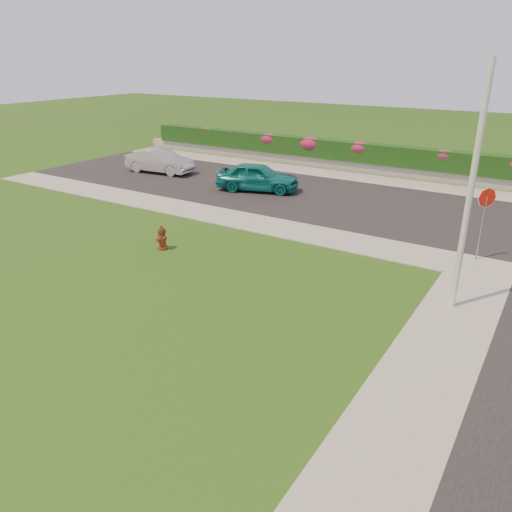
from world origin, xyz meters
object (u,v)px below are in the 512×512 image
Objects in this scene: sedan_teal at (258,177)px; sedan_silver at (160,161)px; stop_sign at (485,207)px; fire_hydrant at (162,238)px; utility_pole at (470,194)px.

sedan_teal is 1.01× the size of sedan_silver.
stop_sign is at bearing -109.30° from sedan_silver.
stop_sign reaches higher than fire_hydrant.
sedan_silver is 18.69m from stop_sign.
fire_hydrant is at bearing -174.55° from utility_pole.
stop_sign is at bearing 40.72° from fire_hydrant.
fire_hydrant is 12.48m from sedan_silver.
sedan_silver is (-8.46, 9.18, 0.30)m from fire_hydrant.
sedan_teal reaches higher than sedan_silver.
sedan_silver is at bearing 146.61° from fire_hydrant.
stop_sign is at bearing 91.00° from utility_pole.
sedan_silver is (-7.01, 0.47, -0.03)m from sedan_teal.
utility_pole is (18.23, -8.24, 2.51)m from sedan_silver.
sedan_silver is at bearing 142.20° from stop_sign.
utility_pole is (9.77, 0.93, 2.82)m from fire_hydrant.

